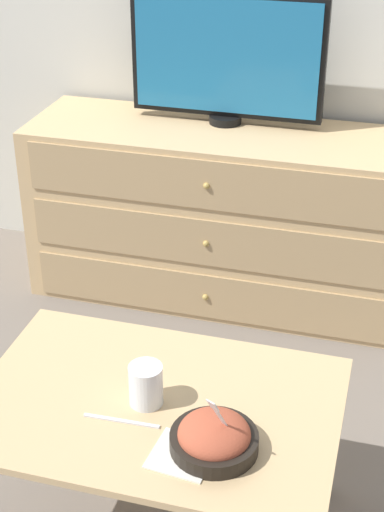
{
  "coord_description": "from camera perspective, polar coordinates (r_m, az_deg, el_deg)",
  "views": [
    {
      "loc": [
        0.69,
        -3.01,
        1.77
      ],
      "look_at": [
        0.21,
        -1.26,
        0.74
      ],
      "focal_mm": 55.0,
      "sensor_mm": 36.0,
      "label": 1
    }
  ],
  "objects": [
    {
      "name": "takeout_bowl",
      "position": [
        1.87,
        1.62,
        -13.05
      ],
      "size": [
        0.21,
        0.21,
        0.19
      ],
      "color": "black",
      "rests_on": "coffee_table"
    },
    {
      "name": "knife",
      "position": [
        1.97,
        -5.15,
        -11.85
      ],
      "size": [
        0.19,
        0.02,
        0.01
      ],
      "color": "silver",
      "rests_on": "coffee_table"
    },
    {
      "name": "dresser",
      "position": [
        3.15,
        2.15,
        2.96
      ],
      "size": [
        1.52,
        0.5,
        0.71
      ],
      "color": "tan",
      "rests_on": "ground_plane"
    },
    {
      "name": "napkin",
      "position": [
        1.88,
        -0.71,
        -14.25
      ],
      "size": [
        0.16,
        0.16,
        0.0
      ],
      "color": "silver",
      "rests_on": "coffee_table"
    },
    {
      "name": "drink_cup",
      "position": [
        1.99,
        -3.36,
        -9.48
      ],
      "size": [
        0.09,
        0.09,
        0.11
      ],
      "color": "beige",
      "rests_on": "coffee_table"
    },
    {
      "name": "ground_plane",
      "position": [
        3.56,
        2.24,
        -0.19
      ],
      "size": [
        12.0,
        12.0,
        0.0
      ],
      "primitive_type": "plane",
      "color": "#70665B"
    },
    {
      "name": "tv",
      "position": [
        3.02,
        2.56,
        14.22
      ],
      "size": [
        0.74,
        0.13,
        0.49
      ],
      "color": "black",
      "rests_on": "dresser"
    },
    {
      "name": "coffee_table",
      "position": [
        2.07,
        -2.63,
        -11.87
      ],
      "size": [
        0.93,
        0.63,
        0.46
      ],
      "color": "tan",
      "rests_on": "ground_plane"
    }
  ]
}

